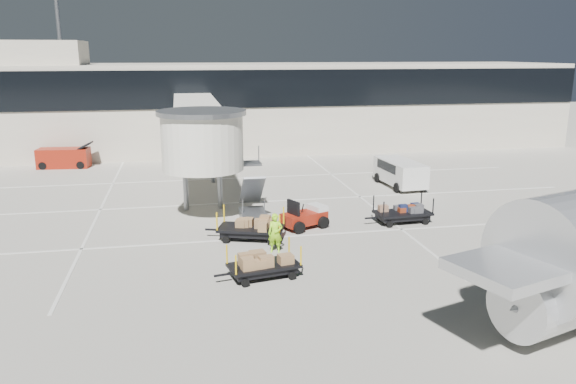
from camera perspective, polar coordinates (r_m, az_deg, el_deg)
name	(u,v)px	position (r m, az deg, el deg)	size (l,w,h in m)	color
ground	(297,250)	(26.53, 0.96, -5.88)	(140.00, 140.00, 0.00)	#B5B0A2
lane_markings	(256,200)	(35.22, -3.24, -0.86)	(40.00, 30.00, 0.02)	silver
terminal	(230,105)	(54.79, -5.95, 8.76)	(64.00, 12.11, 15.20)	beige
jet_bridge	(199,128)	(37.00, -9.07, 6.46)	(5.70, 20.40, 6.03)	silver
baggage_tug	(305,217)	(29.64, 1.75, -2.56)	(2.69, 2.32, 1.59)	maroon
suitcase_cart	(402,213)	(31.10, 11.51, -2.12)	(3.73, 1.68, 1.45)	black
box_cart_near	(264,265)	(23.24, -2.49, -7.44)	(3.62, 1.95, 1.39)	black
box_cart_far	(250,228)	(27.82, -3.88, -3.67)	(3.99, 2.52, 1.54)	black
ground_worker	(275,233)	(25.94, -1.30, -4.19)	(0.67, 0.44, 1.85)	#9BF119
minivan	(399,171)	(39.50, 11.23, 2.13)	(2.38, 4.89, 1.81)	silver
belt_loader	(64,158)	(48.66, -21.79, 3.23)	(4.36, 2.02, 2.04)	maroon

